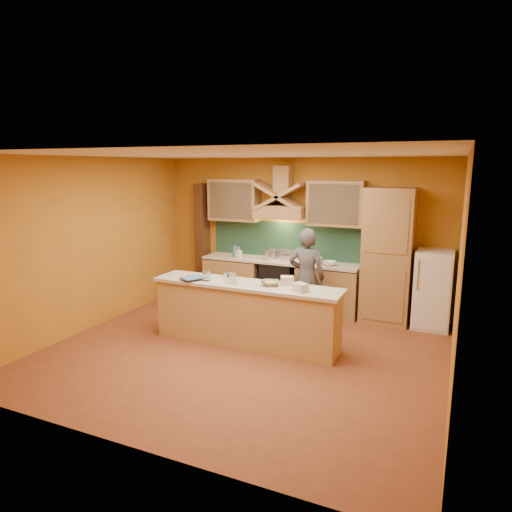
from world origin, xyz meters
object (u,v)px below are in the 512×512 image
at_px(person, 307,277).
at_px(stove, 279,284).
at_px(fridge, 433,290).
at_px(mixing_bowl, 270,283).
at_px(kitchen_scale, 229,277).

bearing_deg(person, stove, -48.95).
bearing_deg(person, fridge, -163.36).
bearing_deg(fridge, mixing_bowl, -138.59).
bearing_deg(kitchen_scale, stove, 97.84).
bearing_deg(stove, mixing_bowl, -72.86).
height_order(kitchen_scale, mixing_bowl, kitchen_scale).
height_order(stove, fridge, fridge).
bearing_deg(mixing_bowl, stove, 107.14).
distance_m(person, kitchen_scale, 1.40).
bearing_deg(person, mixing_bowl, 75.75).
xyz_separation_m(kitchen_scale, mixing_bowl, (0.71, -0.05, -0.01)).
relative_size(fridge, mixing_bowl, 4.75).
height_order(fridge, kitchen_scale, fridge).
xyz_separation_m(stove, mixing_bowl, (0.58, -1.87, 0.53)).
bearing_deg(mixing_bowl, kitchen_scale, 175.73).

